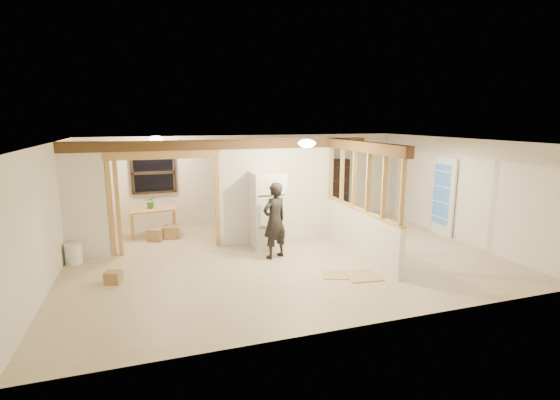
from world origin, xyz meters
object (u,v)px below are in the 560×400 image
object	(u,v)px
woman	(275,220)
bookshelf	(334,188)
shop_vac	(101,238)
refrigerator	(268,210)
work_table	(154,222)

from	to	relation	value
woman	bookshelf	distance (m)	4.17
woman	shop_vac	bearing A→B (deg)	-48.02
woman	bookshelf	xyz separation A→B (m)	(2.84, 3.05, 0.06)
bookshelf	refrigerator	bearing A→B (deg)	-140.89
woman	work_table	distance (m)	3.57
shop_vac	bookshelf	distance (m)	6.63
refrigerator	work_table	xyz separation A→B (m)	(-2.54, 1.74, -0.52)
refrigerator	shop_vac	world-z (taller)	refrigerator
woman	work_table	size ratio (longest dim) A/B	1.47
refrigerator	bookshelf	xyz separation A→B (m)	(2.76, 2.24, 0.00)
woman	shop_vac	xyz separation A→B (m)	(-3.62, 1.68, -0.54)
refrigerator	woman	world-z (taller)	refrigerator
refrigerator	bookshelf	distance (m)	3.56
woman	bookshelf	bearing A→B (deg)	-156.02
refrigerator	shop_vac	bearing A→B (deg)	166.73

